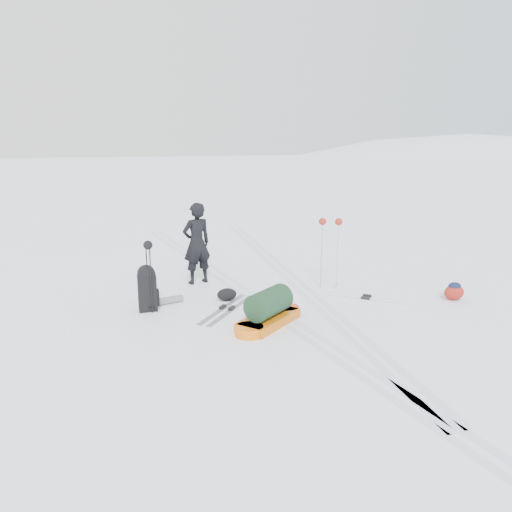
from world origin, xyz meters
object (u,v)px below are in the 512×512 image
(ski_poles_black, at_px, (148,254))
(pulk_sled, at_px, (269,311))
(skier, at_px, (197,243))
(expedition_rucksack, at_px, (150,289))

(ski_poles_black, bearing_deg, pulk_sled, -39.60)
(ski_poles_black, bearing_deg, skier, 48.84)
(expedition_rucksack, xyz_separation_m, ski_poles_black, (-0.03, -0.16, 0.73))
(skier, xyz_separation_m, expedition_rucksack, (-1.29, -1.49, -0.51))
(skier, distance_m, pulk_sled, 3.15)
(pulk_sled, bearing_deg, expedition_rucksack, 104.06)
(pulk_sled, bearing_deg, skier, 64.10)
(expedition_rucksack, distance_m, ski_poles_black, 0.74)
(pulk_sled, distance_m, expedition_rucksack, 2.37)
(skier, distance_m, expedition_rucksack, 2.04)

